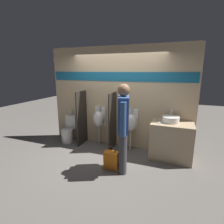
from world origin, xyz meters
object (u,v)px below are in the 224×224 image
Objects in this scene: cell_phone at (159,123)px; person_in_vest at (123,125)px; shopping_bag at (111,160)px; urinal_near_counter at (99,119)px; toilet at (69,131)px; sink_basin at (171,119)px; urinal_far at (131,122)px.

person_in_vest is at bearing -128.01° from cell_phone.
shopping_bag is at bearing -138.04° from cell_phone.
shopping_bag is at bearing 71.63° from person_in_vest.
urinal_near_counter is at bearing 169.80° from cell_phone.
toilet is at bearing 151.13° from shopping_bag.
sink_basin reaches higher than cell_phone.
cell_phone is 1.71m from urinal_near_counter.
shopping_bag is (1.73, -0.95, -0.11)m from toilet.
toilet is (-2.84, -0.03, -0.65)m from sink_basin.
person_in_vest is at bearing -83.43° from urinal_far.
urinal_near_counter is 1.25× the size of toilet.
urinal_far reaches higher than cell_phone.
shopping_bag is (0.80, -1.10, -0.55)m from urinal_near_counter.
cell_phone is 0.27× the size of shopping_bag.
sink_basin is at bearing -6.69° from urinal_far.
cell_phone is at bearing -21.86° from urinal_far.
sink_basin is 0.21× the size of person_in_vest.
toilet is at bearing 47.58° from person_in_vest.
urinal_far is 0.62× the size of person_in_vest.
urinal_near_counter is (-1.92, 0.12, -0.22)m from sink_basin.
sink_basin is 0.75× the size of shopping_bag.
shopping_bag is (-0.26, 0.01, -0.81)m from person_in_vest.
urinal_near_counter is at bearing 180.00° from urinal_far.
cell_phone is at bearing -54.60° from person_in_vest.
urinal_far is at bearing -10.03° from person_in_vest.
urinal_near_counter is 1.03m from toilet.
urinal_near_counter reaches higher than shopping_bag.
toilet is (-0.93, -0.14, -0.43)m from urinal_near_counter.
person_in_vest reaches higher than toilet.
person_in_vest is at bearing -46.32° from urinal_near_counter.
person_in_vest is 0.85m from shopping_bag.
cell_phone is at bearing -141.57° from sink_basin.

